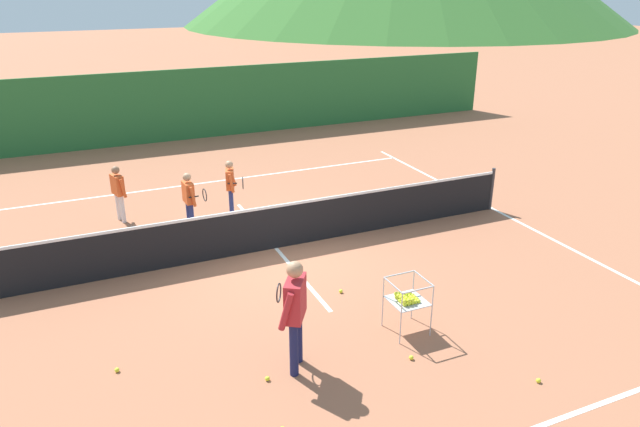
% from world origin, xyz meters
% --- Properties ---
extents(ground_plane, '(120.00, 120.00, 0.00)m').
position_xyz_m(ground_plane, '(0.00, 0.00, 0.00)').
color(ground_plane, '#A86647').
extents(line_baseline_far, '(11.35, 0.08, 0.01)m').
position_xyz_m(line_baseline_far, '(0.00, 4.80, 0.00)').
color(line_baseline_far, white).
rests_on(line_baseline_far, ground).
extents(line_sideline_east, '(0.08, 11.15, 0.01)m').
position_xyz_m(line_sideline_east, '(5.68, 0.00, 0.00)').
color(line_sideline_east, white).
rests_on(line_sideline_east, ground).
extents(line_service_center, '(0.08, 5.56, 0.01)m').
position_xyz_m(line_service_center, '(0.00, 0.00, 0.00)').
color(line_service_center, white).
rests_on(line_service_center, ground).
extents(tennis_net, '(11.25, 0.08, 1.05)m').
position_xyz_m(tennis_net, '(0.00, 0.00, 0.50)').
color(tennis_net, '#333338').
rests_on(tennis_net, ground).
extents(instructor, '(0.57, 0.85, 1.73)m').
position_xyz_m(instructor, '(-1.11, -3.96, 1.04)').
color(instructor, '#191E4C').
rests_on(instructor, ground).
extents(student_0, '(0.31, 0.55, 1.34)m').
position_xyz_m(student_0, '(-2.79, 2.87, 0.80)').
color(student_0, silver).
rests_on(student_0, ground).
extents(student_1, '(0.44, 0.63, 1.35)m').
position_xyz_m(student_1, '(-1.41, 1.67, 0.81)').
color(student_1, navy).
rests_on(student_1, ground).
extents(student_2, '(0.42, 0.71, 1.34)m').
position_xyz_m(student_2, '(-0.31, 2.22, 0.81)').
color(student_2, navy).
rests_on(student_2, ground).
extents(ball_cart, '(0.58, 0.58, 0.90)m').
position_xyz_m(ball_cart, '(0.85, -3.78, 0.59)').
color(ball_cart, '#B7B7BC').
rests_on(ball_cart, ground).
extents(tennis_ball_1, '(0.07, 0.07, 0.07)m').
position_xyz_m(tennis_ball_1, '(0.53, -4.49, 0.03)').
color(tennis_ball_1, yellow).
rests_on(tennis_ball_1, ground).
extents(tennis_ball_2, '(0.07, 0.07, 0.07)m').
position_xyz_m(tennis_ball_2, '(-1.59, -4.09, 0.03)').
color(tennis_ball_2, yellow).
rests_on(tennis_ball_2, ground).
extents(tennis_ball_3, '(0.07, 0.07, 0.07)m').
position_xyz_m(tennis_ball_3, '(0.44, -2.26, 0.03)').
color(tennis_ball_3, yellow).
rests_on(tennis_ball_3, ground).
extents(tennis_ball_4, '(0.07, 0.07, 0.07)m').
position_xyz_m(tennis_ball_4, '(1.89, -5.67, 0.03)').
color(tennis_ball_4, yellow).
rests_on(tennis_ball_4, ground).
extents(tennis_ball_6, '(0.07, 0.07, 0.07)m').
position_xyz_m(tennis_ball_6, '(-3.52, -3.02, 0.03)').
color(tennis_ball_6, yellow).
rests_on(tennis_ball_6, ground).
extents(windscreen_fence, '(24.97, 0.08, 2.43)m').
position_xyz_m(windscreen_fence, '(0.00, 9.73, 1.22)').
color(windscreen_fence, '#286B33').
rests_on(windscreen_fence, ground).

